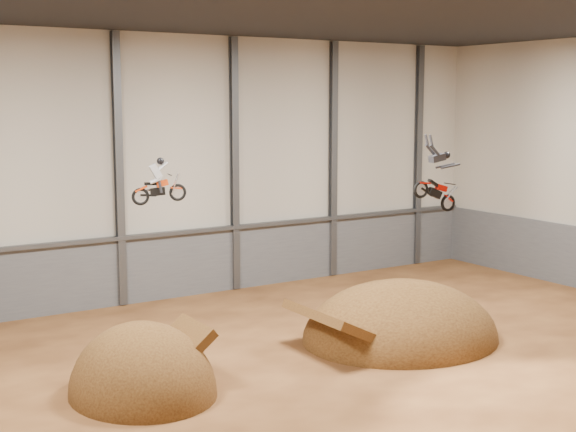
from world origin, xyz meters
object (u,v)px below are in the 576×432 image
(landing_ramp, at_px, (400,339))
(fmx_rider_b, at_px, (432,174))
(takeoff_ramp, at_px, (143,394))
(fmx_rider_a, at_px, (160,178))

(landing_ramp, xyz_separation_m, fmx_rider_b, (0.88, -0.83, 7.43))
(takeoff_ramp, xyz_separation_m, fmx_rider_a, (2.26, 3.32, 7.45))
(fmx_rider_b, bearing_deg, takeoff_ramp, -177.30)
(takeoff_ramp, distance_m, fmx_rider_a, 8.47)
(landing_ramp, height_order, fmx_rider_a, fmx_rider_a)
(landing_ramp, relative_size, fmx_rider_a, 4.16)
(landing_ramp, height_order, fmx_rider_b, fmx_rider_b)
(takeoff_ramp, bearing_deg, fmx_rider_a, 55.81)
(fmx_rider_a, bearing_deg, takeoff_ramp, -111.30)
(takeoff_ramp, relative_size, landing_ramp, 0.66)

